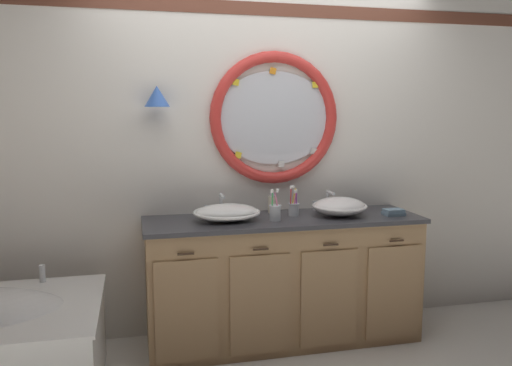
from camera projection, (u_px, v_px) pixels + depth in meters
name	position (u px, v px, depth m)	size (l,w,h in m)	color
ground_plane	(285.00, 357.00, 3.38)	(14.00, 14.00, 0.00)	silver
back_wall_assembly	(264.00, 151.00, 3.76)	(6.40, 0.26, 2.60)	silver
vanity_counter	(283.00, 279.00, 3.59)	(1.91, 0.60, 0.88)	tan
sink_basin_left	(227.00, 213.00, 3.41)	(0.45, 0.45, 0.12)	white
sink_basin_right	(340.00, 206.00, 3.59)	(0.39, 0.39, 0.13)	white
faucet_set_left	(221.00, 206.00, 3.62)	(0.24, 0.14, 0.15)	silver
faucet_set_right	(328.00, 202.00, 3.80)	(0.23, 0.15, 0.15)	silver
toothbrush_holder_left	(275.00, 212.00, 3.42)	(0.08, 0.08, 0.22)	silver
toothbrush_holder_right	(294.00, 208.00, 3.58)	(0.08, 0.08, 0.22)	silver
soap_dispenser	(272.00, 204.00, 3.68)	(0.06, 0.07, 0.15)	#EFE5C6
folded_hand_towel	(394.00, 212.00, 3.61)	(0.14, 0.10, 0.04)	#7593A8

